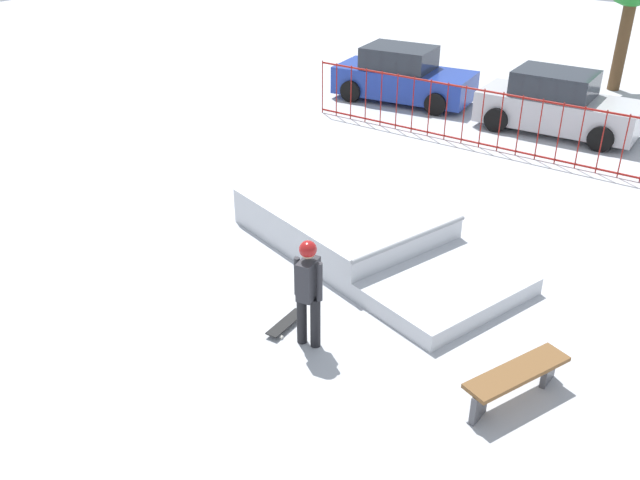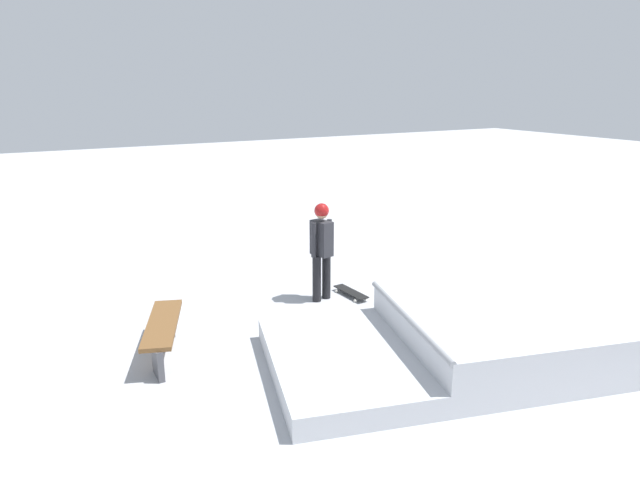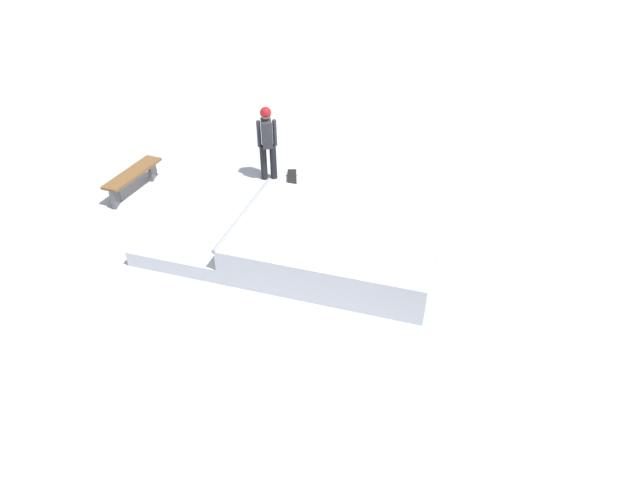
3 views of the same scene
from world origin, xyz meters
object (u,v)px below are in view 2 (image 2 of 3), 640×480
skate_ramp (495,334)px  skateboard (351,292)px  park_bench (163,330)px  skater (322,244)px

skate_ramp → skateboard: 2.90m
skateboard → park_bench: bearing=-85.3°
skate_ramp → skater: bearing=-54.2°
skateboard → park_bench: 3.50m
skateboard → skate_ramp: bearing=6.9°
skateboard → park_bench: park_bench is taller
park_bench → skateboard: bearing=-170.5°
skate_ramp → skater: (1.12, -2.94, 0.69)m
skate_ramp → park_bench: (4.03, -2.25, 0.04)m
skateboard → skater: bearing=-106.8°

